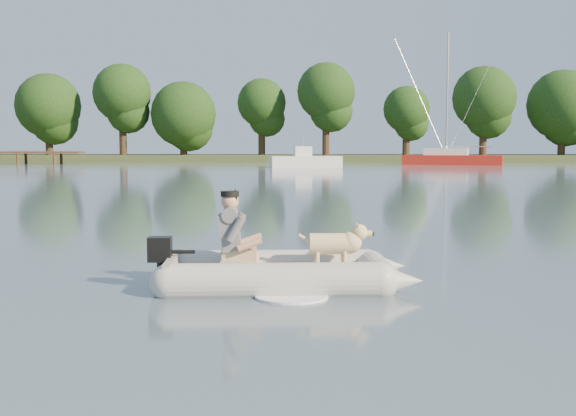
{
  "coord_description": "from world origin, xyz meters",
  "views": [
    {
      "loc": [
        0.61,
        -8.01,
        1.65
      ],
      "look_at": [
        0.54,
        2.11,
        0.75
      ],
      "focal_mm": 45.0,
      "sensor_mm": 36.0,
      "label": 1
    }
  ],
  "objects_px": {
    "man": "(232,229)",
    "motorboat": "(306,153)",
    "sailboat": "(451,159)",
    "dog": "(330,248)",
    "dinghy": "(283,244)"
  },
  "relations": [
    {
      "from": "dog",
      "to": "man",
      "type": "bearing_deg",
      "value": -180.0
    },
    {
      "from": "dinghy",
      "to": "dog",
      "type": "height_order",
      "value": "dinghy"
    },
    {
      "from": "dog",
      "to": "sailboat",
      "type": "distance_m",
      "value": 50.75
    },
    {
      "from": "man",
      "to": "motorboat",
      "type": "distance_m",
      "value": 42.77
    },
    {
      "from": "man",
      "to": "sailboat",
      "type": "relative_size",
      "value": 0.09
    },
    {
      "from": "man",
      "to": "dog",
      "type": "height_order",
      "value": "man"
    },
    {
      "from": "man",
      "to": "sailboat",
      "type": "xyz_separation_m",
      "value": [
        13.32,
        49.33,
        -0.2
      ]
    },
    {
      "from": "sailboat",
      "to": "dinghy",
      "type": "bearing_deg",
      "value": -87.25
    },
    {
      "from": "motorboat",
      "to": "sailboat",
      "type": "bearing_deg",
      "value": 21.28
    },
    {
      "from": "man",
      "to": "sailboat",
      "type": "distance_m",
      "value": 51.1
    },
    {
      "from": "man",
      "to": "sailboat",
      "type": "bearing_deg",
      "value": 72.04
    },
    {
      "from": "dinghy",
      "to": "man",
      "type": "bearing_deg",
      "value": 175.76
    },
    {
      "from": "man",
      "to": "motorboat",
      "type": "xyz_separation_m",
      "value": [
        1.6,
        42.74,
        0.33
      ]
    },
    {
      "from": "dog",
      "to": "sailboat",
      "type": "relative_size",
      "value": 0.08
    },
    {
      "from": "sailboat",
      "to": "dog",
      "type": "bearing_deg",
      "value": -86.67
    }
  ]
}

